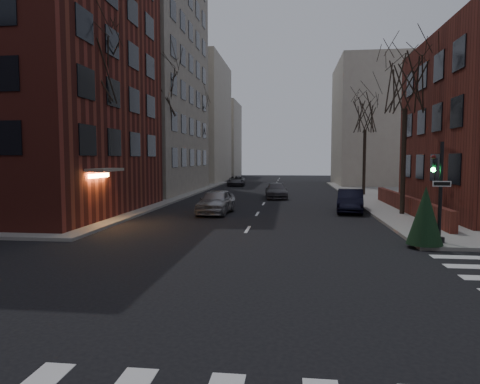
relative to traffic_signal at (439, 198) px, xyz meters
name	(u,v)px	position (x,y,z in m)	size (l,w,h in m)	color
ground	(190,322)	(-7.94, -8.99, -1.91)	(160.00, 160.00, 0.00)	black
building_left_brick	(8,70)	(-23.44, 7.51, 7.09)	(15.00, 15.00, 18.00)	maroon
building_left_tan	(105,56)	(-24.94, 25.01, 12.09)	(18.00, 18.00, 28.00)	gray
low_wall_right	(406,204)	(1.36, 10.01, -1.26)	(0.35, 16.00, 1.00)	#5A221A
building_distant_la	(178,122)	(-22.94, 46.01, 7.09)	(14.00, 16.00, 18.00)	#B8B09C
building_distant_ra	(390,124)	(7.06, 41.01, 6.09)	(14.00, 14.00, 16.00)	#B8B09C
building_distant_lb	(212,140)	(-20.94, 63.01, 5.09)	(10.00, 12.00, 14.00)	#B8B09C
traffic_signal	(439,198)	(0.00, 0.00, 0.00)	(0.76, 0.44, 4.00)	black
tree_left_a	(92,67)	(-16.74, 5.01, 6.56)	(4.18, 4.18, 10.26)	#2D231C
tree_left_b	(159,93)	(-16.74, 17.01, 7.00)	(4.40, 4.40, 10.80)	#2D231C
tree_left_c	(197,119)	(-16.74, 31.01, 6.12)	(3.96, 3.96, 9.72)	#2D231C
tree_right_a	(406,82)	(0.86, 9.01, 6.12)	(3.96, 3.96, 9.72)	#2D231C
tree_right_b	(365,114)	(0.86, 23.01, 5.68)	(3.74, 3.74, 9.18)	#2D231C
streetlamp_near	(151,148)	(-16.14, 13.01, 2.33)	(0.36, 0.36, 6.28)	black
streetlamp_far	(205,152)	(-16.14, 33.01, 2.33)	(0.36, 0.36, 6.28)	black
parked_sedan	(350,201)	(-2.00, 10.54, -1.16)	(1.58, 4.53, 1.49)	black
car_lane_silver	(216,202)	(-10.53, 8.76, -1.13)	(1.83, 4.55, 1.55)	#9B9CA0
car_lane_gray	(276,191)	(-7.14, 19.75, -1.25)	(1.84, 4.52, 1.31)	#46454B
car_lane_far	(236,181)	(-12.81, 36.16, -1.27)	(2.11, 4.58, 1.27)	#47464C
sandwich_board	(422,231)	(-0.64, -0.11, -1.30)	(0.41, 0.57, 0.92)	white
evergreen_shrub	(425,215)	(-0.64, -0.49, -0.62)	(1.37, 1.37, 2.28)	black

